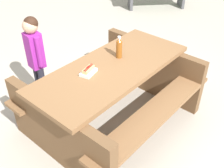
{
  "coord_description": "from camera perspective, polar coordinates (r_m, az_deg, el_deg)",
  "views": [
    {
      "loc": [
        1.21,
        2.07,
        2.23
      ],
      "look_at": [
        0.0,
        0.0,
        0.52
      ],
      "focal_mm": 43.58,
      "sensor_mm": 36.0,
      "label": 1
    }
  ],
  "objects": [
    {
      "name": "picnic_table",
      "position": [
        2.99,
        -0.0,
        -1.25
      ],
      "size": [
        2.15,
        1.9,
        0.75
      ],
      "color": "brown",
      "rests_on": "ground"
    },
    {
      "name": "soda_bottle",
      "position": [
        2.92,
        1.5,
        7.59
      ],
      "size": [
        0.07,
        0.07,
        0.25
      ],
      "color": "brown",
      "rests_on": "picnic_table"
    },
    {
      "name": "child_in_coat",
      "position": [
        3.29,
        -15.9,
        6.76
      ],
      "size": [
        0.19,
        0.28,
        1.13
      ],
      "color": "#262633",
      "rests_on": "ground"
    },
    {
      "name": "hotdog_tray",
      "position": [
        2.69,
        -4.98,
        2.76
      ],
      "size": [
        0.21,
        0.19,
        0.08
      ],
      "color": "white",
      "rests_on": "picnic_table"
    },
    {
      "name": "ground_plane",
      "position": [
        3.27,
        -0.0,
        -7.5
      ],
      "size": [
        30.0,
        30.0,
        0.0
      ],
      "primitive_type": "plane",
      "color": "#ADA599",
      "rests_on": "ground"
    }
  ]
}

